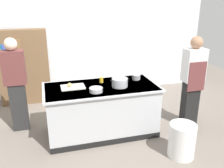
{
  "coord_description": "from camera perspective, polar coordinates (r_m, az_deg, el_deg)",
  "views": [
    {
      "loc": [
        -0.89,
        -3.86,
        2.37
      ],
      "look_at": [
        0.25,
        0.2,
        0.85
      ],
      "focal_mm": 39.12,
      "sensor_mm": 36.0,
      "label": 1
    }
  ],
  "objects": [
    {
      "name": "counter_island",
      "position": [
        4.4,
        -2.45,
        -5.88
      ],
      "size": [
        1.98,
        0.98,
        0.9
      ],
      "color": "#B7BABF",
      "rests_on": "ground_plane"
    },
    {
      "name": "bookshelf",
      "position": [
        5.88,
        -19.9,
        3.67
      ],
      "size": [
        1.1,
        0.31,
        1.7
      ],
      "color": "brown",
      "rests_on": "ground_plane"
    },
    {
      "name": "back_wall",
      "position": [
        6.09,
        -7.25,
        11.46
      ],
      "size": [
        6.4,
        0.12,
        3.0
      ],
      "primitive_type": "cube",
      "color": "silver",
      "rests_on": "ground_plane"
    },
    {
      "name": "mixing_bowl",
      "position": [
        3.98,
        -3.77,
        -1.38
      ],
      "size": [
        0.22,
        0.22,
        0.07
      ],
      "primitive_type": "cylinder",
      "color": "#B7BABF",
      "rests_on": "counter_island"
    },
    {
      "name": "onion",
      "position": [
        4.19,
        -9.88,
        -0.2
      ],
      "size": [
        0.07,
        0.07,
        0.07
      ],
      "primitive_type": "sphere",
      "color": "tan",
      "rests_on": "cutting_board"
    },
    {
      "name": "stock_pot",
      "position": [
        4.19,
        1.83,
        0.37
      ],
      "size": [
        0.34,
        0.27,
        0.15
      ],
      "color": "#B7BABF",
      "rests_on": "counter_island"
    },
    {
      "name": "ground_plane",
      "position": [
        4.62,
        -2.36,
        -11.09
      ],
      "size": [
        10.0,
        10.0,
        0.0
      ],
      "primitive_type": "plane",
      "color": "slate"
    },
    {
      "name": "sauce_pan",
      "position": [
        4.59,
        5.69,
        1.62
      ],
      "size": [
        0.22,
        0.15,
        0.09
      ],
      "color": "#99999E",
      "rests_on": "counter_island"
    },
    {
      "name": "person_chef",
      "position": [
        4.73,
        18.29,
        0.84
      ],
      "size": [
        0.38,
        0.25,
        1.72
      ],
      "rotation": [
        0.0,
        0.0,
        1.43
      ],
      "color": "black",
      "rests_on": "ground_plane"
    },
    {
      "name": "trash_bin",
      "position": [
        4.02,
        16.01,
        -12.53
      ],
      "size": [
        0.41,
        0.41,
        0.55
      ],
      "primitive_type": "cylinder",
      "color": "white",
      "rests_on": "ground_plane"
    },
    {
      "name": "cutting_board",
      "position": [
        4.22,
        -9.14,
        -0.71
      ],
      "size": [
        0.4,
        0.28,
        0.02
      ],
      "primitive_type": "cube",
      "color": "silver",
      "rests_on": "counter_island"
    },
    {
      "name": "person_guest",
      "position": [
        4.67,
        -21.55,
        0.19
      ],
      "size": [
        0.38,
        0.24,
        1.72
      ],
      "rotation": [
        0.0,
        0.0,
        -1.51
      ],
      "color": "#292929",
      "rests_on": "ground_plane"
    },
    {
      "name": "juice_cup",
      "position": [
        4.4,
        -2.51,
        0.97
      ],
      "size": [
        0.07,
        0.07,
        0.1
      ],
      "primitive_type": "cylinder",
      "color": "yellow",
      "rests_on": "counter_island"
    }
  ]
}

